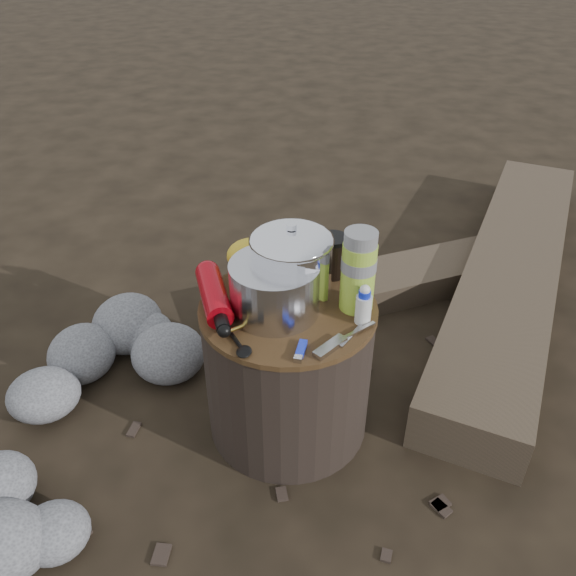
# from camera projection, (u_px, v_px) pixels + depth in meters

# --- Properties ---
(ground) EXTENTS (60.00, 60.00, 0.00)m
(ground) POSITION_uv_depth(u_px,v_px,m) (288.00, 420.00, 1.73)
(ground) COLOR black
(ground) RESTS_ON ground
(stump) EXTENTS (0.46, 0.46, 0.42)m
(stump) POSITION_uv_depth(u_px,v_px,m) (288.00, 368.00, 1.61)
(stump) COLOR black
(stump) RESTS_ON ground
(rock_ring) EXTENTS (0.44, 0.95, 0.19)m
(rock_ring) POSITION_uv_depth(u_px,v_px,m) (85.00, 407.00, 1.65)
(rock_ring) COLOR slate
(rock_ring) RESTS_ON ground
(log_main) EXTENTS (0.96, 1.89, 0.16)m
(log_main) POSITION_uv_depth(u_px,v_px,m) (512.00, 272.00, 2.26)
(log_main) COLOR #423528
(log_main) RESTS_ON ground
(log_small) EXTENTS (1.24, 0.75, 0.11)m
(log_small) POSITION_uv_depth(u_px,v_px,m) (390.00, 282.00, 2.25)
(log_small) COLOR #423528
(log_small) RESTS_ON ground
(foil_windscreen) EXTENTS (0.23, 0.23, 0.14)m
(foil_windscreen) POSITION_uv_depth(u_px,v_px,m) (275.00, 288.00, 1.44)
(foil_windscreen) COLOR #BCBCC3
(foil_windscreen) RESTS_ON stump
(camping_pot) EXTENTS (0.21, 0.21, 0.21)m
(camping_pot) POSITION_uv_depth(u_px,v_px,m) (291.00, 264.00, 1.47)
(camping_pot) COLOR white
(camping_pot) RESTS_ON stump
(fuel_bottle) EXTENTS (0.16, 0.28, 0.07)m
(fuel_bottle) POSITION_uv_depth(u_px,v_px,m) (214.00, 294.00, 1.48)
(fuel_bottle) COLOR #A60611
(fuel_bottle) RESTS_ON stump
(thermos) EXTENTS (0.09, 0.09, 0.22)m
(thermos) POSITION_uv_depth(u_px,v_px,m) (358.00, 271.00, 1.43)
(thermos) COLOR #9DC537
(thermos) RESTS_ON stump
(travel_mug) EXTENTS (0.08, 0.08, 0.12)m
(travel_mug) POSITION_uv_depth(u_px,v_px,m) (332.00, 256.00, 1.59)
(travel_mug) COLOR black
(travel_mug) RESTS_ON stump
(stuff_sack) EXTENTS (0.14, 0.12, 0.10)m
(stuff_sack) POSITION_uv_depth(u_px,v_px,m) (252.00, 256.00, 1.60)
(stuff_sack) COLOR gold
(stuff_sack) RESTS_ON stump
(food_pouch) EXTENTS (0.10, 0.03, 0.13)m
(food_pouch) POSITION_uv_depth(u_px,v_px,m) (299.00, 247.00, 1.62)
(food_pouch) COLOR #0F1750
(food_pouch) RESTS_ON stump
(lighter) EXTENTS (0.03, 0.07, 0.01)m
(lighter) POSITION_uv_depth(u_px,v_px,m) (301.00, 349.00, 1.35)
(lighter) COLOR #162ACC
(lighter) RESTS_ON stump
(multitool) EXTENTS (0.08, 0.09, 0.01)m
(multitool) POSITION_uv_depth(u_px,v_px,m) (330.00, 347.00, 1.35)
(multitool) COLOR #AEAEB2
(multitool) RESTS_ON stump
(pot_grabber) EXTENTS (0.10, 0.11, 0.01)m
(pot_grabber) POSITION_uv_depth(u_px,v_px,m) (353.00, 333.00, 1.39)
(pot_grabber) COLOR #AEAEB2
(pot_grabber) RESTS_ON stump
(spork) EXTENTS (0.10, 0.14, 0.01)m
(spork) POSITION_uv_depth(u_px,v_px,m) (233.00, 335.00, 1.39)
(spork) COLOR black
(spork) RESTS_ON stump
(squeeze_bottle) EXTENTS (0.04, 0.04, 0.10)m
(squeeze_bottle) POSITION_uv_depth(u_px,v_px,m) (364.00, 306.00, 1.41)
(squeeze_bottle) COLOR silver
(squeeze_bottle) RESTS_ON stump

